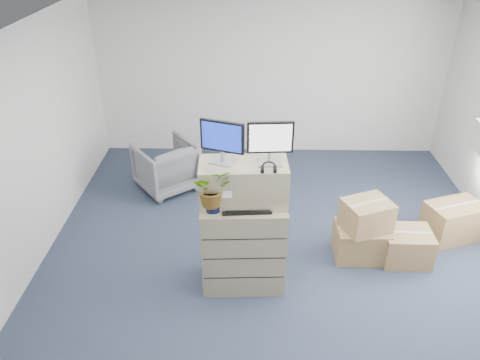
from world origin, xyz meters
name	(u,v)px	position (x,y,z in m)	size (l,w,h in m)	color
ground	(278,276)	(0.00, 0.00, 0.00)	(7.00, 7.00, 0.00)	#273347
wall_back	(271,76)	(0.00, 3.51, 1.40)	(6.00, 0.02, 2.80)	silver
filing_cabinet_lower	(243,244)	(-0.43, -0.08, 0.55)	(0.94, 0.58, 1.10)	tan
filing_cabinet_upper	(243,183)	(-0.43, -0.03, 1.34)	(0.94, 0.47, 0.47)	tan
monitor_left	(222,140)	(-0.65, -0.01, 1.84)	(0.46, 0.25, 0.47)	#99999E
monitor_right	(270,141)	(-0.15, -0.03, 1.84)	(0.48, 0.20, 0.47)	#99999E
headphones	(269,168)	(-0.17, -0.20, 1.62)	(0.16, 0.16, 0.02)	black
keyboard	(246,209)	(-0.39, -0.20, 1.12)	(0.53, 0.22, 0.03)	black
mouse	(277,208)	(-0.06, -0.18, 1.12)	(0.10, 0.06, 0.03)	silver
water_bottle	(255,193)	(-0.31, -0.06, 1.23)	(0.07, 0.07, 0.25)	gray
phone_dock	(240,200)	(-0.47, -0.08, 1.15)	(0.06, 0.05, 0.13)	silver
external_drive	(270,196)	(-0.14, 0.04, 1.13)	(0.22, 0.16, 0.06)	black
tissue_box	(272,189)	(-0.11, 0.05, 1.21)	(0.25, 0.13, 0.10)	#419CDE
potted_plant	(212,191)	(-0.75, -0.24, 1.35)	(0.52, 0.55, 0.44)	#96AC8A
office_chair	(166,164)	(-1.67, 2.08, 0.43)	(0.83, 0.78, 0.85)	slate
cardboard_boxes	(403,231)	(1.63, 0.54, 0.30)	(2.06, 1.09, 0.83)	olive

